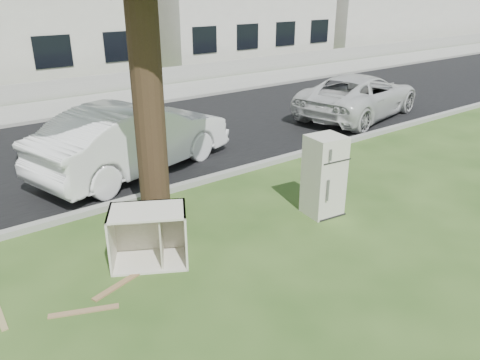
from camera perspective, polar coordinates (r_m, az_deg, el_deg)
ground at (r=7.76m, az=-1.28°, el=-7.85°), size 120.00×120.00×0.00m
road at (r=12.71m, az=-17.25°, el=3.59°), size 120.00×7.00×0.01m
kerb_near at (r=9.64m, az=-9.79°, el=-1.81°), size 120.00×0.18×0.12m
kerb_far at (r=15.99m, az=-21.77°, el=6.78°), size 120.00×0.18×0.12m
sidewalk at (r=17.35m, az=-23.14°, el=7.75°), size 120.00×2.80×0.01m
low_wall at (r=18.81m, az=-24.58°, el=9.64°), size 120.00×0.15×0.70m
fridge at (r=8.60m, az=10.19°, el=0.52°), size 0.68×0.64×1.50m
cabinet at (r=7.22m, az=-11.05°, el=-6.76°), size 1.33×1.16×0.88m
plank_a at (r=7.09m, az=-13.53°, el=-11.70°), size 1.17×0.45×0.02m
plank_b at (r=6.65m, az=-18.49°, el=-14.91°), size 0.86×0.42×0.02m
plank_c at (r=7.00m, az=-27.26°, el=-14.40°), size 0.10×0.72×0.02m
car_center at (r=10.77m, az=-12.75°, el=5.05°), size 5.02×2.91×1.56m
car_right at (r=15.65m, az=14.35°, el=9.96°), size 5.29×3.28×1.37m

